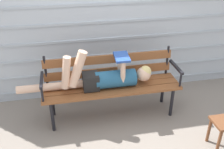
% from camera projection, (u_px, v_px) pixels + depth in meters
% --- Properties ---
extents(ground_plane, '(12.00, 12.00, 0.00)m').
position_uv_depth(ground_plane, '(115.00, 122.00, 3.44)').
color(ground_plane, gray).
extents(house_siding, '(4.35, 0.08, 2.27)m').
position_uv_depth(house_siding, '(103.00, 21.00, 3.61)').
color(house_siding, '#B2BCC6').
rests_on(house_siding, ground).
extents(park_bench, '(1.80, 0.44, 0.88)m').
position_uv_depth(park_bench, '(111.00, 81.00, 3.40)').
color(park_bench, brown).
rests_on(park_bench, ground).
extents(reclining_person, '(1.72, 0.26, 0.57)m').
position_uv_depth(reclining_person, '(104.00, 77.00, 3.27)').
color(reclining_person, '#23567A').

